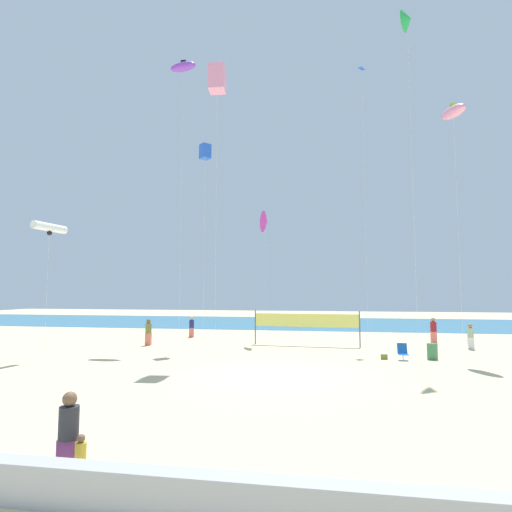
% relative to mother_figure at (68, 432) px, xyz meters
% --- Properties ---
extents(ground_plane, '(120.00, 120.00, 0.00)m').
position_rel_mother_figure_xyz_m(ground_plane, '(2.71, 10.31, -0.92)').
color(ground_plane, beige).
extents(ocean_band, '(120.00, 20.00, 0.01)m').
position_rel_mother_figure_xyz_m(ocean_band, '(2.71, 41.38, -0.91)').
color(ocean_band, teal).
rests_on(ocean_band, ground).
extents(boardwalk_ledge, '(28.00, 0.44, 0.73)m').
position_rel_mother_figure_xyz_m(boardwalk_ledge, '(2.71, -0.95, -0.55)').
color(boardwalk_ledge, '#A8A8AD').
rests_on(boardwalk_ledge, ground).
extents(mother_figure, '(0.39, 0.39, 1.71)m').
position_rel_mother_figure_xyz_m(mother_figure, '(0.00, 0.00, 0.00)').
color(mother_figure, '#7A3872').
rests_on(mother_figure, ground).
extents(toddler_figure, '(0.22, 0.22, 0.94)m').
position_rel_mother_figure_xyz_m(toddler_figure, '(0.36, -0.12, -0.41)').
color(toddler_figure, '#19727A').
rests_on(toddler_figure, ground).
extents(beachgoer_sage_shirt, '(0.38, 0.38, 1.65)m').
position_rel_mother_figure_xyz_m(beachgoer_sage_shirt, '(14.32, 20.99, -0.04)').
color(beachgoer_sage_shirt, white).
rests_on(beachgoer_sage_shirt, ground).
extents(beachgoer_olive_shirt, '(0.42, 0.42, 1.83)m').
position_rel_mother_figure_xyz_m(beachgoer_olive_shirt, '(-7.06, 19.36, 0.06)').
color(beachgoer_olive_shirt, '#EA7260').
rests_on(beachgoer_olive_shirt, ground).
extents(beachgoer_navy_shirt, '(0.38, 0.38, 1.68)m').
position_rel_mother_figure_xyz_m(beachgoer_navy_shirt, '(-5.68, 24.55, -0.02)').
color(beachgoer_navy_shirt, '#EA7260').
rests_on(beachgoer_navy_shirt, ground).
extents(beachgoer_maroon_shirt, '(0.42, 0.42, 1.84)m').
position_rel_mother_figure_xyz_m(beachgoer_maroon_shirt, '(12.74, 23.77, 0.07)').
color(beachgoer_maroon_shirt, '#EA7260').
rests_on(beachgoer_maroon_shirt, ground).
extents(folding_beach_chair, '(0.52, 0.65, 0.89)m').
position_rel_mother_figure_xyz_m(folding_beach_chair, '(9.24, 16.01, -0.45)').
color(folding_beach_chair, '#1959B2').
rests_on(folding_beach_chair, ground).
extents(trash_barrel, '(0.56, 0.56, 0.87)m').
position_rel_mother_figure_xyz_m(trash_barrel, '(10.87, 16.44, -0.48)').
color(trash_barrel, '#3F7F4C').
rests_on(trash_barrel, ground).
extents(volleyball_net, '(7.28, 0.60, 2.40)m').
position_rel_mother_figure_xyz_m(volleyball_net, '(3.75, 21.03, 0.71)').
color(volleyball_net, '#4C4C51').
rests_on(volleyball_net, ground).
extents(beach_handbag, '(0.35, 0.17, 0.28)m').
position_rel_mother_figure_xyz_m(beach_handbag, '(8.25, 16.01, -0.78)').
color(beach_handbag, olive).
rests_on(beach_handbag, ground).
extents(kite_pink_inflatable, '(1.48, 2.30, 15.47)m').
position_rel_mother_figure_xyz_m(kite_pink_inflatable, '(13.13, 18.62, 13.95)').
color(kite_pink_inflatable, silver).
rests_on(kite_pink_inflatable, ground).
extents(kite_blue_box, '(0.90, 0.90, 14.03)m').
position_rel_mother_figure_xyz_m(kite_blue_box, '(-3.08, 19.28, 12.57)').
color(kite_blue_box, silver).
rests_on(kite_blue_box, ground).
extents(kite_green_delta, '(1.00, 1.36, 20.53)m').
position_rel_mother_figure_xyz_m(kite_green_delta, '(10.16, 16.53, 18.92)').
color(kite_green_delta, silver).
rests_on(kite_green_delta, ground).
extents(kite_blue_diamond, '(0.52, 0.51, 21.26)m').
position_rel_mother_figure_xyz_m(kite_blue_diamond, '(8.18, 23.79, 19.06)').
color(kite_blue_diamond, silver).
rests_on(kite_blue_diamond, ground).
extents(kite_violet_inflatable, '(2.12, 0.80, 21.74)m').
position_rel_mother_figure_xyz_m(kite_violet_inflatable, '(-5.59, 21.40, 20.24)').
color(kite_violet_inflatable, silver).
rests_on(kite_violet_inflatable, ground).
extents(kite_pink_box, '(1.05, 1.05, 17.49)m').
position_rel_mother_figure_xyz_m(kite_pink_box, '(-1.24, 15.56, 15.78)').
color(kite_pink_box, silver).
rests_on(kite_pink_box, ground).
extents(kite_white_tube, '(0.78, 2.29, 7.56)m').
position_rel_mother_figure_xyz_m(kite_white_tube, '(-10.16, 12.81, 6.39)').
color(kite_white_tube, silver).
rests_on(kite_white_tube, ground).
extents(kite_magenta_delta, '(1.05, 1.61, 9.76)m').
position_rel_mother_figure_xyz_m(kite_magenta_delta, '(0.73, 22.29, 8.03)').
color(kite_magenta_delta, silver).
rests_on(kite_magenta_delta, ground).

